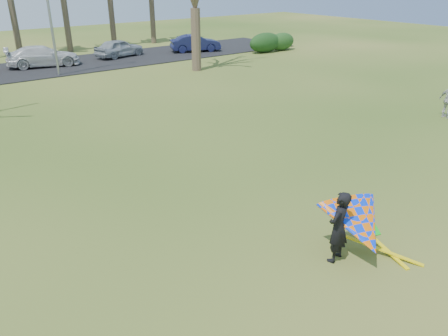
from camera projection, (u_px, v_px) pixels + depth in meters
ground at (272, 233)px, 11.06m from camera, size 100.00×100.00×0.00m
parking_strip at (14, 72)px, 29.12m from camera, size 46.00×7.00×0.06m
streetlight at (50, 2)px, 26.35m from camera, size 2.28×0.18×8.00m
hedge_near at (265, 43)px, 36.11m from camera, size 3.17×1.44×1.59m
hedge_far at (282, 42)px, 37.08m from camera, size 2.62×1.23×1.46m
car_3 at (43, 56)px, 30.35m from camera, size 5.13×2.93×1.40m
car_4 at (119, 48)px, 33.88m from camera, size 4.25×2.53×1.35m
car_5 at (195, 43)px, 36.20m from camera, size 4.33×2.81×1.35m
kite_flyer at (358, 226)px, 9.77m from camera, size 2.13×2.39×2.02m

